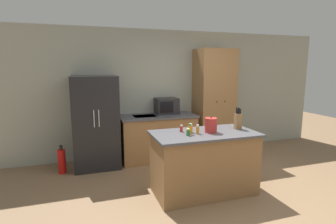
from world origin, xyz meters
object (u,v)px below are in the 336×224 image
at_px(refrigerator, 96,122).
at_px(fire_extinguisher, 62,161).
at_px(knife_block, 238,121).
at_px(spice_bottle_amber_oil, 191,128).
at_px(spice_bottle_green_herb, 198,130).
at_px(spice_bottle_pale_salt, 190,129).
at_px(kettle, 211,125).
at_px(spice_bottle_short_red, 181,129).
at_px(microwave, 167,106).
at_px(pantry_cabinet, 214,102).
at_px(spice_bottle_tall_dark, 188,132).

relative_size(refrigerator, fire_extinguisher, 3.36).
distance_m(refrigerator, knife_block, 2.55).
bearing_deg(spice_bottle_amber_oil, fire_extinguisher, 144.01).
height_order(spice_bottle_green_herb, fire_extinguisher, spice_bottle_green_herb).
distance_m(spice_bottle_pale_salt, kettle, 0.34).
relative_size(spice_bottle_short_red, spice_bottle_amber_oil, 0.75).
bearing_deg(refrigerator, microwave, 6.78).
relative_size(kettle, fire_extinguisher, 0.47).
bearing_deg(fire_extinguisher, spice_bottle_pale_salt, -38.57).
xyz_separation_m(refrigerator, spice_bottle_short_red, (1.14, -1.44, 0.11)).
height_order(pantry_cabinet, microwave, pantry_cabinet).
relative_size(pantry_cabinet, kettle, 9.44).
bearing_deg(spice_bottle_tall_dark, pantry_cabinet, 53.06).
bearing_deg(fire_extinguisher, kettle, -33.66).
xyz_separation_m(refrigerator, spice_bottle_pale_salt, (1.20, -1.62, 0.13)).
bearing_deg(kettle, spice_bottle_amber_oil, 164.84).
bearing_deg(kettle, knife_block, 7.47).
xyz_separation_m(spice_bottle_amber_oil, fire_extinguisher, (-1.86, 1.35, -0.75)).
height_order(spice_bottle_amber_oil, kettle, kettle).
bearing_deg(spice_bottle_tall_dark, fire_extinguisher, 139.60).
relative_size(spice_bottle_tall_dark, spice_bottle_green_herb, 0.75).
xyz_separation_m(knife_block, spice_bottle_amber_oil, (-0.77, 0.01, -0.07)).
relative_size(pantry_cabinet, spice_bottle_tall_dark, 22.36).
xyz_separation_m(spice_bottle_short_red, spice_bottle_pale_salt, (0.06, -0.18, 0.02)).
xyz_separation_m(knife_block, spice_bottle_tall_dark, (-0.87, -0.14, -0.08)).
bearing_deg(spice_bottle_amber_oil, microwave, 83.88).
distance_m(spice_bottle_short_red, spice_bottle_amber_oil, 0.14).
bearing_deg(knife_block, spice_bottle_pale_salt, -174.51).
bearing_deg(microwave, fire_extinguisher, -170.39).
height_order(refrigerator, knife_block, refrigerator).
bearing_deg(refrigerator, kettle, -46.26).
bearing_deg(spice_bottle_tall_dark, kettle, 10.57).
distance_m(microwave, spice_bottle_amber_oil, 1.71).
bearing_deg(spice_bottle_pale_salt, spice_bottle_amber_oil, 61.06).
xyz_separation_m(knife_block, spice_bottle_green_herb, (-0.71, -0.09, -0.07)).
bearing_deg(microwave, knife_block, -70.85).
distance_m(knife_block, fire_extinguisher, 3.07).
xyz_separation_m(microwave, spice_bottle_short_red, (-0.29, -1.61, -0.10)).
xyz_separation_m(refrigerator, fire_extinguisher, (-0.61, -0.18, -0.62)).
xyz_separation_m(spice_bottle_short_red, spice_bottle_green_herb, (0.18, -0.19, 0.01)).
bearing_deg(spice_bottle_green_herb, microwave, 86.30).
relative_size(spice_bottle_amber_oil, fire_extinguisher, 0.26).
bearing_deg(fire_extinguisher, refrigerator, 16.04).
xyz_separation_m(spice_bottle_tall_dark, kettle, (0.38, 0.07, 0.06)).
bearing_deg(spice_bottle_pale_salt, kettle, 2.58).
height_order(pantry_cabinet, spice_bottle_tall_dark, pantry_cabinet).
xyz_separation_m(spice_bottle_tall_dark, spice_bottle_short_red, (-0.01, 0.24, 0.00)).
distance_m(knife_block, spice_bottle_tall_dark, 0.89).
distance_m(pantry_cabinet, spice_bottle_amber_oil, 2.02).
relative_size(microwave, knife_block, 1.35).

